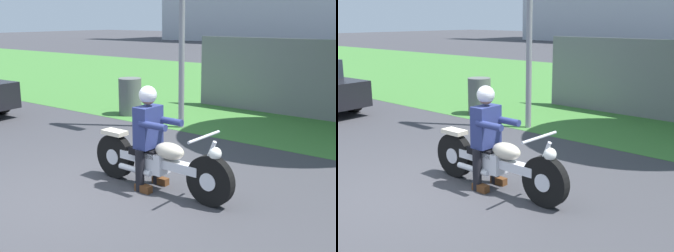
# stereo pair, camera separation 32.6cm
# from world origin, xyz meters

# --- Properties ---
(ground) EXTENTS (120.00, 120.00, 0.00)m
(ground) POSITION_xyz_m (0.00, 0.00, 0.00)
(ground) COLOR #38383D
(motorcycle_lead) EXTENTS (2.27, 0.66, 0.88)m
(motorcycle_lead) POSITION_xyz_m (0.75, 0.96, 0.39)
(motorcycle_lead) COLOR black
(motorcycle_lead) RESTS_ON ground
(rider_lead) EXTENTS (0.55, 0.48, 1.40)m
(rider_lead) POSITION_xyz_m (0.58, 0.96, 0.82)
(rider_lead) COLOR black
(rider_lead) RESTS_ON ground
(trash_can) EXTENTS (0.54, 0.54, 0.88)m
(trash_can) POSITION_xyz_m (-2.81, 4.28, 0.44)
(trash_can) COLOR #595E5B
(trash_can) RESTS_ON ground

